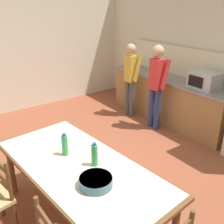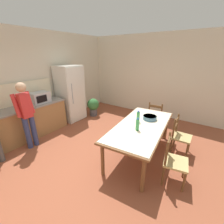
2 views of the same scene
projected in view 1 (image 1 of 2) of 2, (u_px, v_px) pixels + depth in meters
ground_plane at (104, 173)px, 3.90m from camera, size 8.32×8.32×0.00m
wall_back at (223, 55)px, 4.77m from camera, size 6.52×0.12×2.90m
wall_left at (19, 46)px, 5.75m from camera, size 0.12×5.20×2.90m
kitchen_counter at (168, 99)px, 5.54m from camera, size 2.89×0.66×0.91m
counter_splashback at (182, 62)px, 5.41m from camera, size 2.85×0.03×0.60m
microwave at (205, 80)px, 4.68m from camera, size 0.50×0.39×0.30m
dining_table at (80, 170)px, 2.82m from camera, size 2.26×1.19×0.76m
bottle_near_centre at (65, 145)px, 2.93m from camera, size 0.07×0.07×0.27m
bottle_off_centre at (95, 155)px, 2.74m from camera, size 0.07×0.07×0.27m
serving_bowl at (96, 181)px, 2.46m from camera, size 0.32×0.32×0.09m
person_at_sink at (130, 77)px, 5.57m from camera, size 0.39×0.27×1.57m
person_at_counter at (156, 83)px, 4.96m from camera, size 0.41×0.28×1.64m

